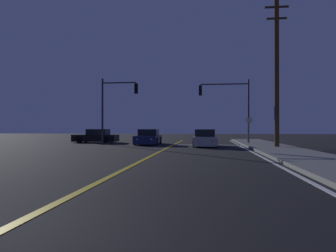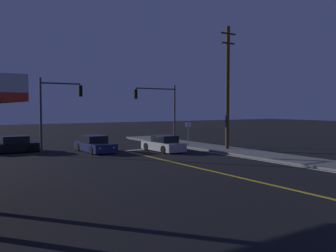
% 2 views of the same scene
% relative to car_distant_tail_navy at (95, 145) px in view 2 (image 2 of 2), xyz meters
% --- Properties ---
extents(sidewalk_right, '(3.20, 45.71, 0.15)m').
position_rel_car_distant_tail_navy_xyz_m(sidewalk_right, '(9.66, -11.96, -0.51)').
color(sidewalk_right, slate).
rests_on(sidewalk_right, ground).
extents(lane_line_center, '(0.20, 43.17, 0.01)m').
position_rel_car_distant_tail_navy_xyz_m(lane_line_center, '(2.31, -11.96, -0.58)').
color(lane_line_center, gold).
rests_on(lane_line_center, ground).
extents(lane_line_edge_right, '(0.16, 43.17, 0.01)m').
position_rel_car_distant_tail_navy_xyz_m(lane_line_edge_right, '(7.81, -11.96, -0.58)').
color(lane_line_edge_right, white).
rests_on(lane_line_edge_right, ground).
extents(stop_bar, '(5.76, 0.50, 0.01)m').
position_rel_car_distant_tail_navy_xyz_m(stop_bar, '(5.18, -0.76, -0.58)').
color(stop_bar, white).
rests_on(stop_bar, ground).
extents(car_distant_tail_navy, '(2.11, 4.75, 1.34)m').
position_rel_car_distant_tail_navy_xyz_m(car_distant_tail_navy, '(0.00, 0.00, 0.00)').
color(car_distant_tail_navy, navy).
rests_on(car_distant_tail_navy, ground).
extents(car_side_waiting_black, '(4.40, 1.98, 1.34)m').
position_rel_car_distant_tail_navy_xyz_m(car_side_waiting_black, '(-5.85, 3.04, -0.00)').
color(car_side_waiting_black, black).
rests_on(car_side_waiting_black, ground).
extents(car_parked_curb_silver, '(1.94, 4.41, 1.34)m').
position_rel_car_distant_tail_navy_xyz_m(car_parked_curb_silver, '(4.95, -2.75, -0.00)').
color(car_parked_curb_silver, '#B2B5BA').
rests_on(car_parked_curb_silver, ground).
extents(traffic_signal_near_right, '(4.54, 0.28, 5.84)m').
position_rel_car_distant_tail_navy_xyz_m(traffic_signal_near_right, '(7.24, 1.54, 3.35)').
color(traffic_signal_near_right, '#38383D').
rests_on(traffic_signal_near_right, ground).
extents(traffic_signal_far_left, '(3.35, 0.28, 5.93)m').
position_rel_car_distant_tail_navy_xyz_m(traffic_signal_far_left, '(-3.11, 0.14, 3.33)').
color(traffic_signal_far_left, '#38383D').
rests_on(traffic_signal_far_left, ground).
extents(utility_pole_right, '(1.64, 0.33, 10.47)m').
position_rel_car_distant_tail_navy_xyz_m(utility_pole_right, '(9.96, -5.00, 4.81)').
color(utility_pole_right, '#42301E').
rests_on(utility_pole_right, ground).
extents(street_sign_corner, '(0.56, 0.11, 2.33)m').
position_rel_car_distant_tail_navy_xyz_m(street_sign_corner, '(8.56, -1.26, 0.99)').
color(street_sign_corner, slate).
rests_on(street_sign_corner, ground).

